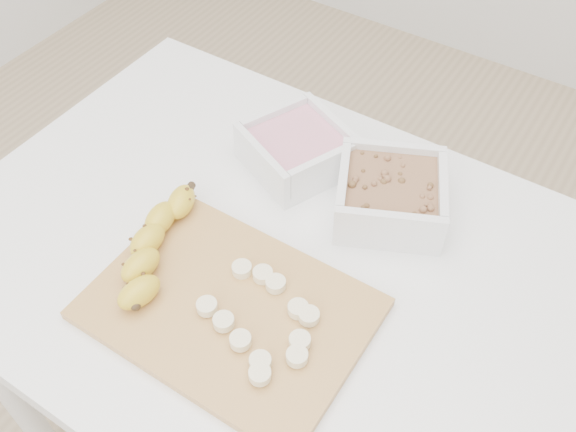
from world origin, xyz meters
The scene contains 6 objects.
table centered at (0.00, 0.00, 0.65)m, with size 1.00×0.70×0.75m.
bowl_yogurt centered at (-0.08, 0.18, 0.79)m, with size 0.20×0.20×0.07m.
bowl_granola centered at (0.10, 0.17, 0.79)m, with size 0.21×0.21×0.07m.
cutting_board centered at (0.00, -0.11, 0.76)m, with size 0.37×0.26×0.01m, color tan.
banana centered at (-0.14, -0.10, 0.78)m, with size 0.06×0.22×0.04m, color gold, non-canonical shape.
banana_slices centered at (0.05, -0.11, 0.77)m, with size 0.17×0.16×0.02m.
Camera 1 is at (0.33, -0.47, 1.49)m, focal length 40.00 mm.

